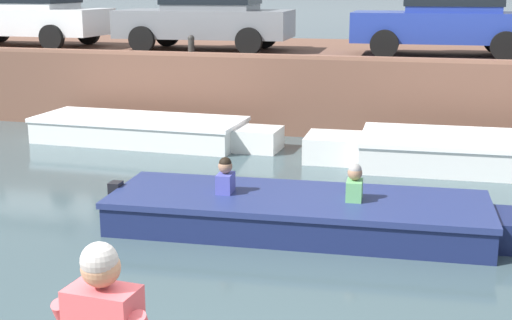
{
  "coord_description": "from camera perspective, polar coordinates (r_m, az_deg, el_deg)",
  "views": [
    {
      "loc": [
        1.77,
        -3.54,
        3.15
      ],
      "look_at": [
        -0.2,
        3.9,
        1.27
      ],
      "focal_mm": 50.0,
      "sensor_mm": 36.0,
      "label": 1
    }
  ],
  "objects": [
    {
      "name": "car_left_inner_grey",
      "position": [
        17.14,
        -3.9,
        11.57
      ],
      "size": [
        4.13,
        2.09,
        1.54
      ],
      "color": "slate",
      "rests_on": "far_quay_wall"
    },
    {
      "name": "motorboat_passing",
      "position": [
        9.4,
        4.69,
        -4.32
      ],
      "size": [
        6.06,
        1.91,
        0.95
      ],
      "color": "navy",
      "rests_on": "ground"
    },
    {
      "name": "far_wall_coping",
      "position": [
        14.97,
        8.03,
        8.06
      ],
      "size": [
        60.0,
        0.24,
        0.08
      ],
      "primitive_type": "cube",
      "color": "brown",
      "rests_on": "far_quay_wall"
    },
    {
      "name": "car_centre_blue",
      "position": [
        16.24,
        15.03,
        11.02
      ],
      "size": [
        3.98,
        1.98,
        1.54
      ],
      "color": "#233893",
      "rests_on": "far_quay_wall"
    },
    {
      "name": "car_leftmost_white",
      "position": [
        19.25,
        -18.06,
        11.19
      ],
      "size": [
        4.4,
        2.0,
        1.54
      ],
      "color": "white",
      "rests_on": "far_quay_wall"
    },
    {
      "name": "ground_plane",
      "position": [
        9.8,
        3.62,
        -5.02
      ],
      "size": [
        400.0,
        400.0,
        0.0
      ],
      "primitive_type": "plane",
      "color": "#3D5156"
    },
    {
      "name": "mooring_bollard_mid",
      "position": [
        15.92,
        -5.21,
        9.2
      ],
      "size": [
        0.15,
        0.15,
        0.45
      ],
      "color": "#2D2B28",
      "rests_on": "far_quay_wall"
    },
    {
      "name": "boat_moored_central_white",
      "position": [
        13.24,
        18.7,
        0.5
      ],
      "size": [
        6.33,
        2.18,
        0.55
      ],
      "color": "white",
      "rests_on": "ground"
    },
    {
      "name": "far_quay_wall",
      "position": [
        17.91,
        9.07,
        6.15
      ],
      "size": [
        60.0,
        6.0,
        1.66
      ],
      "primitive_type": "cube",
      "color": "brown",
      "rests_on": "ground"
    },
    {
      "name": "boat_moored_west_white",
      "position": [
        14.79,
        -8.56,
        2.35
      ],
      "size": [
        5.18,
        1.74,
        0.52
      ],
      "color": "white",
      "rests_on": "ground"
    }
  ]
}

